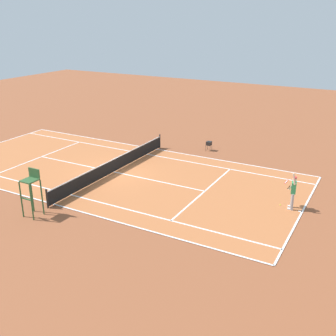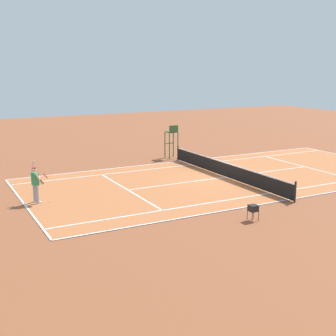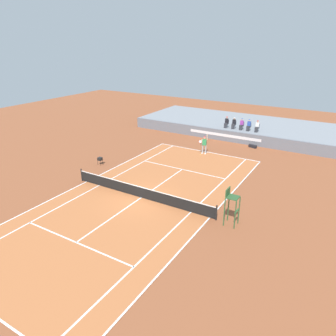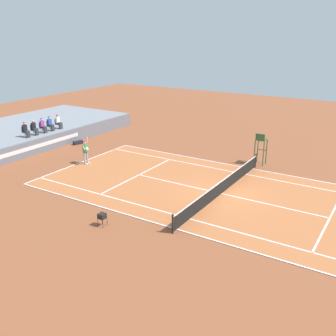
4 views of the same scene
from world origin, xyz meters
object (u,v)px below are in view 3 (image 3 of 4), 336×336
spectator_seated_0 (226,122)px  tennis_ball (200,155)px  spectator_seated_4 (257,126)px  ball_hopper (100,159)px  spectator_seated_2 (242,124)px  equipment_bag (253,146)px  spectator_seated_3 (249,125)px  tennis_player (204,144)px  umpire_chair (231,202)px  spectator_seated_1 (234,123)px

spectator_seated_0 → tennis_ball: bearing=-89.6°
spectator_seated_4 → tennis_ball: spectator_seated_4 is taller
ball_hopper → spectator_seated_2: bearing=58.6°
tennis_ball → equipment_bag: equipment_bag is taller
spectator_seated_0 → ball_hopper: 15.85m
spectator_seated_3 → tennis_ball: spectator_seated_3 is taller
tennis_player → umpire_chair: 13.29m
tennis_player → tennis_ball: (-0.13, -0.59, -0.96)m
tennis_player → umpire_chair: (6.99, -11.28, 0.56)m
spectator_seated_0 → spectator_seated_1: 0.90m
spectator_seated_4 → tennis_player: size_ratio=0.61×
tennis_player → spectator_seated_2: bearing=75.7°
spectator_seated_3 → tennis_player: spectator_seated_3 is taller
spectator_seated_3 → umpire_chair: bearing=-75.8°
spectator_seated_0 → spectator_seated_4: size_ratio=1.00×
spectator_seated_3 → umpire_chair: 18.34m
spectator_seated_4 → equipment_bag: size_ratio=1.33×
tennis_player → tennis_ball: size_ratio=30.63×
spectator_seated_2 → umpire_chair: spectator_seated_2 is taller
spectator_seated_2 → tennis_player: spectator_seated_2 is taller
tennis_ball → spectator_seated_0: bearing=90.4°
spectator_seated_1 → spectator_seated_4: same height
spectator_seated_1 → spectator_seated_3: same height
spectator_seated_3 → equipment_bag: 2.88m
spectator_seated_0 → tennis_player: size_ratio=0.61×
spectator_seated_0 → ball_hopper: (-6.86, -14.22, -1.29)m
umpire_chair → ball_hopper: (-14.04, 3.55, -0.98)m
spectator_seated_1 → ball_hopper: 16.26m
spectator_seated_0 → spectator_seated_4: same height
spectator_seated_0 → tennis_ball: spectator_seated_0 is taller
spectator_seated_0 → spectator_seated_2: bearing=0.0°
spectator_seated_2 → tennis_player: bearing=-104.3°
spectator_seated_3 → spectator_seated_4: bearing=0.0°
tennis_ball → equipment_bag: size_ratio=0.07×
equipment_bag → spectator_seated_2: bearing=136.3°
spectator_seated_0 → tennis_player: (0.18, -6.49, -0.87)m
spectator_seated_2 → tennis_ball: bearing=-104.1°
spectator_seated_0 → spectator_seated_2: same height
spectator_seated_1 → tennis_ball: 7.36m
tennis_player → spectator_seated_0: bearing=91.6°
equipment_bag → spectator_seated_3: bearing=121.9°
spectator_seated_2 → equipment_bag: size_ratio=1.33×
spectator_seated_2 → tennis_player: size_ratio=0.61×
spectator_seated_4 → tennis_ball: size_ratio=18.60×
spectator_seated_1 → tennis_ball: spectator_seated_1 is taller
umpire_chair → tennis_ball: bearing=123.7°
spectator_seated_1 → tennis_ball: bearing=-96.8°
spectator_seated_1 → spectator_seated_3: bearing=0.0°
spectator_seated_1 → spectator_seated_2: size_ratio=1.00×
spectator_seated_2 → tennis_ball: size_ratio=18.60×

